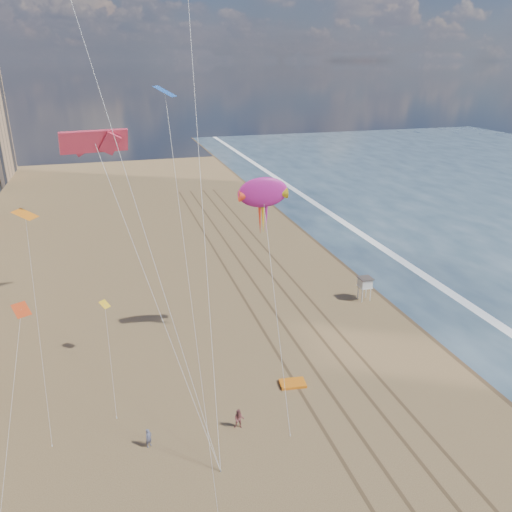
{
  "coord_description": "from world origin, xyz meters",
  "views": [
    {
      "loc": [
        -14.67,
        -14.78,
        26.14
      ],
      "look_at": [
        -2.75,
        26.0,
        9.5
      ],
      "focal_mm": 35.0,
      "sensor_mm": 36.0,
      "label": 1
    }
  ],
  "objects_px": {
    "kite_flyer_b": "(239,419)",
    "lifeguard_stand": "(365,283)",
    "show_kite": "(263,193)",
    "kite_flyer_a": "(149,438)",
    "grounded_kite": "(293,383)"
  },
  "relations": [
    {
      "from": "lifeguard_stand",
      "to": "grounded_kite",
      "type": "height_order",
      "value": "lifeguard_stand"
    },
    {
      "from": "show_kite",
      "to": "kite_flyer_a",
      "type": "xyz_separation_m",
      "value": [
        -12.29,
        -12.07,
        -14.34
      ]
    },
    {
      "from": "grounded_kite",
      "to": "show_kite",
      "type": "xyz_separation_m",
      "value": [
        -0.3,
        8.04,
        14.97
      ]
    },
    {
      "from": "show_kite",
      "to": "kite_flyer_a",
      "type": "relative_size",
      "value": 13.37
    },
    {
      "from": "show_kite",
      "to": "kite_flyer_a",
      "type": "height_order",
      "value": "show_kite"
    },
    {
      "from": "grounded_kite",
      "to": "kite_flyer_b",
      "type": "xyz_separation_m",
      "value": [
        -5.82,
        -3.98,
        0.69
      ]
    },
    {
      "from": "kite_flyer_a",
      "to": "show_kite",
      "type": "bearing_deg",
      "value": 4.99
    },
    {
      "from": "show_kite",
      "to": "kite_flyer_a",
      "type": "distance_m",
      "value": 22.41
    },
    {
      "from": "grounded_kite",
      "to": "kite_flyer_b",
      "type": "height_order",
      "value": "kite_flyer_b"
    },
    {
      "from": "show_kite",
      "to": "kite_flyer_b",
      "type": "distance_m",
      "value": 19.46
    },
    {
      "from": "grounded_kite",
      "to": "kite_flyer_b",
      "type": "bearing_deg",
      "value": -138.66
    },
    {
      "from": "grounded_kite",
      "to": "show_kite",
      "type": "height_order",
      "value": "show_kite"
    },
    {
      "from": "lifeguard_stand",
      "to": "grounded_kite",
      "type": "xyz_separation_m",
      "value": [
        -13.73,
        -13.19,
        -2.04
      ]
    },
    {
      "from": "kite_flyer_b",
      "to": "lifeguard_stand",
      "type": "bearing_deg",
      "value": 60.08
    },
    {
      "from": "lifeguard_stand",
      "to": "kite_flyer_a",
      "type": "distance_m",
      "value": 31.48
    }
  ]
}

